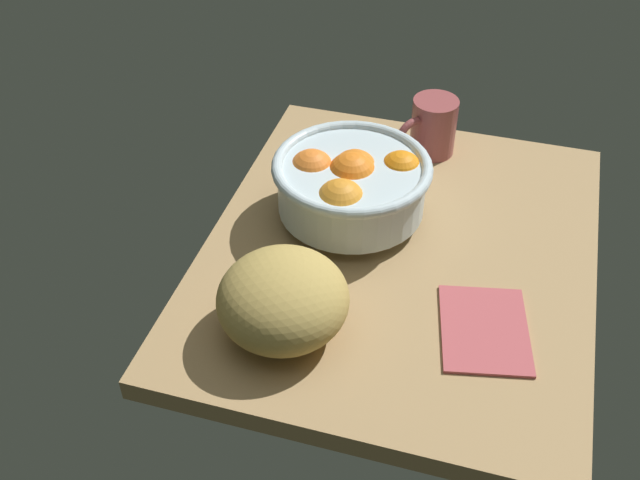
{
  "coord_description": "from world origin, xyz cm",
  "views": [
    {
      "loc": [
        79.93,
        11.74,
        70.46
      ],
      "look_at": [
        7.01,
        -9.44,
        5.0
      ],
      "focal_mm": 43.27,
      "sensor_mm": 36.0,
      "label": 1
    }
  ],
  "objects": [
    {
      "name": "ground_plane",
      "position": [
        0.0,
        0.0,
        -1.5
      ],
      "size": [
        64.2,
        52.76,
        3.0
      ],
      "primitive_type": "cube",
      "color": "#A38254"
    },
    {
      "name": "fruit_bowl",
      "position": [
        -4.61,
        -8.28,
        6.23
      ],
      "size": [
        22.37,
        22.37,
        10.64
      ],
      "color": "silver",
      "rests_on": "ground"
    },
    {
      "name": "bread_loaf",
      "position": [
        18.81,
        -10.62,
        5.15
      ],
      "size": [
        16.93,
        16.69,
        10.3
      ],
      "primitive_type": "ellipsoid",
      "rotation": [
        0.0,
        0.0,
        6.24
      ],
      "color": "tan",
      "rests_on": "ground"
    },
    {
      "name": "napkin_folded",
      "position": [
        12.22,
        13.17,
        0.44
      ],
      "size": [
        16.27,
        13.36,
        0.89
      ],
      "primitive_type": "cube",
      "rotation": [
        0.0,
        0.0,
        0.2
      ],
      "color": "#B54E54",
      "rests_on": "ground"
    },
    {
      "name": "mug",
      "position": [
        -24.52,
        0.09,
        4.63
      ],
      "size": [
        10.07,
        9.16,
        9.26
      ],
      "color": "#984648",
      "rests_on": "ground"
    }
  ]
}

